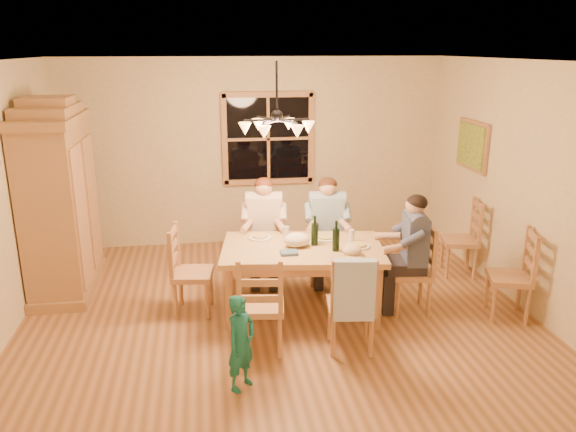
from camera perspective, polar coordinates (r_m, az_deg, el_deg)
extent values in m
plane|color=brown|center=(6.29, -1.02, -9.89)|extent=(5.50, 5.50, 0.00)
cube|color=white|center=(5.62, -1.17, 15.51)|extent=(5.50, 5.00, 0.02)
cube|color=#CBBC8F|center=(8.24, -3.43, 6.47)|extent=(5.50, 0.02, 2.70)
cube|color=#CBBC8F|center=(6.74, 22.79, 2.82)|extent=(0.02, 5.00, 2.70)
cube|color=black|center=(8.21, -2.04, 7.86)|extent=(1.20, 0.03, 1.20)
cube|color=#AD774C|center=(8.19, -2.02, 7.84)|extent=(1.30, 0.06, 1.30)
cube|color=#A17545|center=(7.70, 18.26, 6.81)|extent=(0.04, 0.78, 0.64)
cube|color=#1E6B2D|center=(7.69, 18.05, 6.82)|extent=(0.02, 0.68, 0.54)
cylinder|color=black|center=(5.63, -1.16, 12.81)|extent=(0.02, 0.02, 0.53)
sphere|color=black|center=(5.66, -1.14, 10.13)|extent=(0.12, 0.12, 0.12)
cylinder|color=black|center=(5.69, 0.48, 9.76)|extent=(0.34, 0.02, 0.02)
cone|color=#FFB259|center=(5.72, 2.08, 8.99)|extent=(0.13, 0.13, 0.12)
cylinder|color=black|center=(5.81, -0.53, 9.92)|extent=(0.19, 0.31, 0.02)
cone|color=#FFB259|center=(5.97, 0.05, 9.33)|extent=(0.13, 0.13, 0.12)
cylinder|color=black|center=(5.79, -2.12, 9.88)|extent=(0.19, 0.31, 0.02)
cone|color=#FFB259|center=(5.93, -3.05, 9.25)|extent=(0.13, 0.13, 0.12)
cylinder|color=black|center=(5.64, -2.77, 9.69)|extent=(0.34, 0.02, 0.02)
cone|color=#FFB259|center=(5.64, -4.39, 8.84)|extent=(0.13, 0.13, 0.12)
cylinder|color=black|center=(5.52, -1.78, 9.54)|extent=(0.19, 0.31, 0.02)
cone|color=#FFB259|center=(5.38, -2.44, 8.49)|extent=(0.13, 0.13, 0.12)
cylinder|color=black|center=(5.54, -0.11, 9.57)|extent=(0.19, 0.31, 0.02)
cone|color=#FFB259|center=(5.43, 0.95, 8.57)|extent=(0.13, 0.13, 0.12)
cube|color=#A17545|center=(7.08, -22.18, 0.59)|extent=(0.60, 1.30, 2.00)
cube|color=#A17545|center=(6.89, -23.15, 9.01)|extent=(0.66, 1.40, 0.10)
cube|color=#A17545|center=(6.88, -23.24, 9.83)|extent=(0.58, 1.00, 0.12)
cube|color=#A17545|center=(6.87, -23.34, 10.65)|extent=(0.52, 0.55, 0.10)
cube|color=#AD774C|center=(6.70, -20.22, -0.07)|extent=(0.03, 0.55, 1.60)
cube|color=#AD774C|center=(7.33, -19.26, 1.42)|extent=(0.03, 0.55, 1.60)
cube|color=#A17545|center=(7.38, -21.37, -6.43)|extent=(0.66, 1.40, 0.12)
cube|color=tan|center=(6.07, 1.47, -3.40)|extent=(1.85, 1.27, 0.06)
cube|color=#AD774C|center=(6.10, 1.46, -4.11)|extent=(1.68, 1.11, 0.10)
cylinder|color=#AD774C|center=(5.84, -5.95, -8.38)|extent=(0.09, 0.09, 0.70)
cylinder|color=#AD774C|center=(5.91, 9.10, -8.21)|extent=(0.09, 0.09, 0.70)
cylinder|color=#AD774C|center=(6.62, -5.35, -5.24)|extent=(0.09, 0.09, 0.70)
cylinder|color=#AD774C|center=(6.68, 7.86, -5.12)|extent=(0.09, 0.09, 0.70)
cube|color=#AD774C|center=(6.93, -2.41, -3.26)|extent=(0.49, 0.48, 0.06)
cube|color=#AD774C|center=(6.84, -2.43, -1.14)|extent=(0.38, 0.10, 0.54)
cube|color=#AD774C|center=(6.95, 3.93, -3.22)|extent=(0.49, 0.48, 0.06)
cube|color=#AD774C|center=(6.86, 3.97, -1.10)|extent=(0.38, 0.10, 0.54)
cube|color=#AD774C|center=(5.43, -2.79, -9.18)|extent=(0.49, 0.48, 0.06)
cube|color=#AD774C|center=(5.32, -2.83, -6.57)|extent=(0.38, 0.10, 0.54)
cube|color=#AD774C|center=(5.47, 6.39, -9.07)|extent=(0.49, 0.48, 0.06)
cube|color=#AD774C|center=(5.36, 6.48, -6.47)|extent=(0.38, 0.10, 0.54)
cube|color=#AD774C|center=(6.24, -9.66, -5.84)|extent=(0.48, 0.49, 0.06)
cube|color=#AD774C|center=(6.14, -9.78, -3.51)|extent=(0.10, 0.38, 0.54)
cube|color=#AD774C|center=(6.34, 12.38, -5.63)|extent=(0.48, 0.49, 0.06)
cube|color=#AD774C|center=(6.24, 12.53, -3.34)|extent=(0.10, 0.38, 0.54)
cube|color=beige|center=(6.81, -2.45, -0.18)|extent=(0.43, 0.27, 0.52)
cube|color=#262328|center=(6.90, -2.41, -2.64)|extent=(0.43, 0.47, 0.14)
sphere|color=tan|center=(6.70, -2.49, 2.93)|extent=(0.21, 0.21, 0.21)
ellipsoid|color=#592614|center=(6.70, -2.49, 3.18)|extent=(0.22, 0.22, 0.17)
cube|color=#306885|center=(6.83, 3.99, -0.14)|extent=(0.43, 0.27, 0.52)
cube|color=#262328|center=(6.93, 3.94, -2.60)|extent=(0.43, 0.47, 0.14)
sphere|color=tan|center=(6.73, 4.06, 2.95)|extent=(0.21, 0.21, 0.21)
ellipsoid|color=#381E11|center=(6.72, 4.06, 3.20)|extent=(0.22, 0.22, 0.17)
cube|color=#434D6B|center=(6.20, 12.60, -2.30)|extent=(0.27, 0.43, 0.52)
cube|color=#262328|center=(6.31, 12.42, -4.96)|extent=(0.47, 0.43, 0.14)
sphere|color=tan|center=(6.09, 12.83, 1.08)|extent=(0.21, 0.21, 0.21)
ellipsoid|color=black|center=(6.08, 12.85, 1.35)|extent=(0.22, 0.22, 0.17)
cube|color=#A5BDE0|center=(5.20, 6.74, -7.50)|extent=(0.39, 0.15, 0.58)
cylinder|color=black|center=(6.07, 2.73, -1.47)|extent=(0.08, 0.08, 0.33)
cylinder|color=black|center=(5.91, 4.90, -2.02)|extent=(0.08, 0.08, 0.33)
cylinder|color=white|center=(6.32, -2.84, -2.20)|extent=(0.26, 0.26, 0.02)
cylinder|color=white|center=(6.30, 3.83, -2.29)|extent=(0.26, 0.26, 0.02)
cylinder|color=white|center=(6.10, 7.10, -3.05)|extent=(0.26, 0.26, 0.02)
cylinder|color=silver|center=(6.30, -0.17, -1.69)|extent=(0.06, 0.06, 0.14)
cylinder|color=silver|center=(6.23, 6.47, -2.00)|extent=(0.06, 0.06, 0.14)
ellipsoid|color=tan|center=(5.84, 6.52, -3.47)|extent=(0.20, 0.20, 0.11)
cube|color=#435E7C|center=(5.84, 0.10, -3.76)|extent=(0.20, 0.16, 0.03)
ellipsoid|color=beige|center=(6.04, 0.91, -2.44)|extent=(0.28, 0.22, 0.15)
imported|color=#176964|center=(4.88, -4.79, -12.71)|extent=(0.36, 0.37, 0.86)
cube|color=#AD774C|center=(6.50, 21.55, -5.87)|extent=(0.53, 0.55, 0.06)
cube|color=#AD774C|center=(6.41, 21.80, -3.64)|extent=(0.16, 0.38, 0.54)
cube|color=#AD774C|center=(7.50, 17.02, -2.43)|extent=(0.51, 0.52, 0.06)
cube|color=#AD774C|center=(7.42, 17.20, -0.46)|extent=(0.13, 0.38, 0.54)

